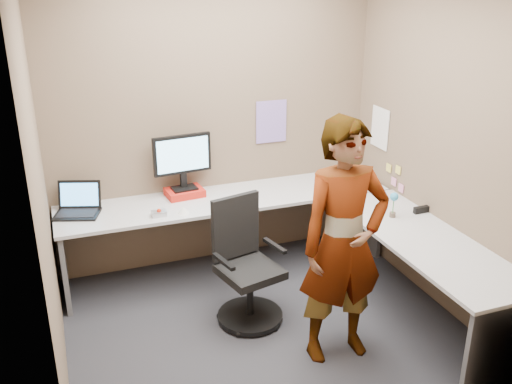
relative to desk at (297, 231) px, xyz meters
name	(u,v)px	position (x,y,z in m)	size (l,w,h in m)	color
ground	(265,326)	(-0.44, -0.39, -0.59)	(3.00, 3.00, 0.00)	black
wall_back	(214,121)	(-0.44, 0.91, 0.76)	(3.00, 3.00, 0.00)	brown
wall_right	(443,144)	(1.06, -0.39, 0.76)	(2.70, 2.70, 0.00)	brown
wall_left	(41,192)	(-1.94, -0.39, 0.76)	(2.70, 2.70, 0.00)	brown
desk	(297,231)	(0.00, 0.00, 0.00)	(2.98, 2.58, 0.73)	#BCBCBC
paper_ream	(185,192)	(-0.78, 0.76, 0.17)	(0.33, 0.24, 0.07)	red
monitor	(182,157)	(-0.78, 0.77, 0.50)	(0.52, 0.17, 0.50)	black
laptop	(78,205)	(-1.70, 0.69, 0.21)	(0.43, 0.39, 0.25)	black
trackball_mouse	(159,213)	(-1.08, 0.39, 0.17)	(0.12, 0.08, 0.07)	#B7B7BC
origami	(183,210)	(-0.88, 0.37, 0.17)	(0.10, 0.10, 0.06)	white
stapler	(422,210)	(1.00, -0.30, 0.17)	(0.15, 0.04, 0.06)	black
flower	(394,201)	(0.72, -0.29, 0.28)	(0.07, 0.07, 0.22)	brown
calendar_purple	(271,122)	(0.11, 0.90, 0.71)	(0.30, 0.01, 0.40)	#846BB7
calendar_white	(380,128)	(1.05, 0.51, 0.66)	(0.01, 0.28, 0.38)	white
sticky_note_a	(398,170)	(1.05, 0.16, 0.36)	(0.01, 0.07, 0.07)	#F2E059
sticky_note_b	(394,182)	(1.05, 0.21, 0.23)	(0.01, 0.07, 0.07)	pink
sticky_note_c	(401,188)	(1.05, 0.09, 0.21)	(0.01, 0.07, 0.07)	pink
sticky_note_d	(389,168)	(1.05, 0.31, 0.33)	(0.01, 0.07, 0.07)	#F2E059
office_chair	(246,272)	(-0.53, -0.20, -0.18)	(0.56, 0.54, 0.99)	black
person	(344,243)	(-0.04, -0.85, 0.30)	(0.65, 0.42, 1.78)	#999399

